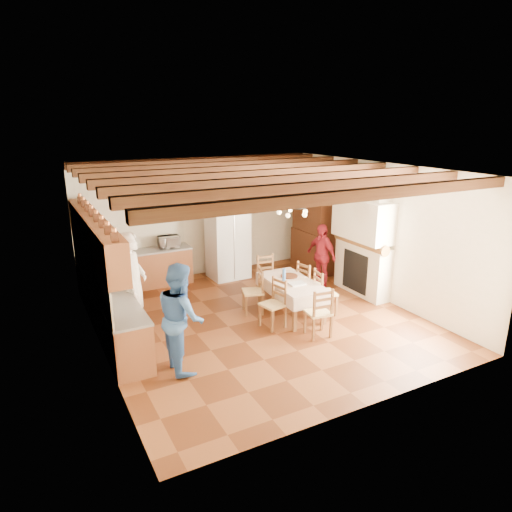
# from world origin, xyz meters

# --- Properties ---
(floor) EXTENTS (6.00, 6.50, 0.02)m
(floor) POSITION_xyz_m (0.00, 0.00, -0.01)
(floor) COLOR #4D230E
(floor) RESTS_ON ground
(ceiling) EXTENTS (6.00, 6.50, 0.02)m
(ceiling) POSITION_xyz_m (0.00, 0.00, 3.01)
(ceiling) COLOR white
(ceiling) RESTS_ON ground
(wall_back) EXTENTS (6.00, 0.02, 3.00)m
(wall_back) POSITION_xyz_m (0.00, 3.26, 1.50)
(wall_back) COLOR beige
(wall_back) RESTS_ON ground
(wall_front) EXTENTS (6.00, 0.02, 3.00)m
(wall_front) POSITION_xyz_m (0.00, -3.26, 1.50)
(wall_front) COLOR beige
(wall_front) RESTS_ON ground
(wall_left) EXTENTS (0.02, 6.50, 3.00)m
(wall_left) POSITION_xyz_m (-3.01, 0.00, 1.50)
(wall_left) COLOR beige
(wall_left) RESTS_ON ground
(wall_right) EXTENTS (0.02, 6.50, 3.00)m
(wall_right) POSITION_xyz_m (3.01, 0.00, 1.50)
(wall_right) COLOR beige
(wall_right) RESTS_ON ground
(ceiling_beams) EXTENTS (6.00, 6.30, 0.16)m
(ceiling_beams) POSITION_xyz_m (0.00, 0.00, 2.91)
(ceiling_beams) COLOR #35180F
(ceiling_beams) RESTS_ON ground
(lower_cabinets_left) EXTENTS (0.60, 4.30, 0.86)m
(lower_cabinets_left) POSITION_xyz_m (-2.70, 1.05, 0.43)
(lower_cabinets_left) COLOR brown
(lower_cabinets_left) RESTS_ON ground
(lower_cabinets_back) EXTENTS (2.30, 0.60, 0.86)m
(lower_cabinets_back) POSITION_xyz_m (-1.55, 2.95, 0.43)
(lower_cabinets_back) COLOR brown
(lower_cabinets_back) RESTS_ON ground
(countertop_left) EXTENTS (0.62, 4.30, 0.04)m
(countertop_left) POSITION_xyz_m (-2.70, 1.05, 0.88)
(countertop_left) COLOR slate
(countertop_left) RESTS_ON lower_cabinets_left
(countertop_back) EXTENTS (2.34, 0.62, 0.04)m
(countertop_back) POSITION_xyz_m (-1.55, 2.95, 0.88)
(countertop_back) COLOR slate
(countertop_back) RESTS_ON lower_cabinets_back
(backsplash_left) EXTENTS (0.03, 4.30, 0.60)m
(backsplash_left) POSITION_xyz_m (-2.98, 1.05, 1.20)
(backsplash_left) COLOR beige
(backsplash_left) RESTS_ON ground
(backsplash_back) EXTENTS (2.30, 0.03, 0.60)m
(backsplash_back) POSITION_xyz_m (-1.55, 3.23, 1.20)
(backsplash_back) COLOR beige
(backsplash_back) RESTS_ON ground
(upper_cabinets) EXTENTS (0.35, 4.20, 0.70)m
(upper_cabinets) POSITION_xyz_m (-2.83, 1.05, 1.85)
(upper_cabinets) COLOR brown
(upper_cabinets) RESTS_ON ground
(fireplace) EXTENTS (0.56, 1.60, 2.80)m
(fireplace) POSITION_xyz_m (2.72, 0.20, 1.40)
(fireplace) COLOR beige
(fireplace) RESTS_ON ground
(wall_picture) EXTENTS (0.34, 0.03, 0.42)m
(wall_picture) POSITION_xyz_m (1.55, 3.23, 1.85)
(wall_picture) COLOR black
(wall_picture) RESTS_ON ground
(refrigerator) EXTENTS (0.95, 0.79, 1.87)m
(refrigerator) POSITION_xyz_m (0.55, 2.67, 0.93)
(refrigerator) COLOR silver
(refrigerator) RESTS_ON floor
(hutch) EXTENTS (0.58, 1.34, 2.42)m
(hutch) POSITION_xyz_m (2.75, 2.11, 1.21)
(hutch) COLOR #3B1E0C
(hutch) RESTS_ON floor
(dining_table) EXTENTS (0.91, 1.67, 0.72)m
(dining_table) POSITION_xyz_m (0.74, -0.05, 0.63)
(dining_table) COLOR beige
(dining_table) RESTS_ON floor
(chandelier) EXTENTS (0.47, 0.47, 0.03)m
(chandelier) POSITION_xyz_m (0.74, -0.05, 2.25)
(chandelier) COLOR black
(chandelier) RESTS_ON ground
(chair_left_near) EXTENTS (0.47, 0.49, 0.96)m
(chair_left_near) POSITION_xyz_m (0.09, -0.40, 0.48)
(chair_left_near) COLOR brown
(chair_left_near) RESTS_ON floor
(chair_left_far) EXTENTS (0.51, 0.52, 0.96)m
(chair_left_far) POSITION_xyz_m (0.07, 0.39, 0.48)
(chair_left_far) COLOR brown
(chair_left_far) RESTS_ON floor
(chair_right_near) EXTENTS (0.47, 0.49, 0.96)m
(chair_right_near) POSITION_xyz_m (1.35, -0.37, 0.48)
(chair_right_near) COLOR brown
(chair_right_near) RESTS_ON floor
(chair_right_far) EXTENTS (0.46, 0.48, 0.96)m
(chair_right_far) POSITION_xyz_m (1.37, 0.25, 0.48)
(chair_right_far) COLOR brown
(chair_right_far) RESTS_ON floor
(chair_end_near) EXTENTS (0.47, 0.45, 0.96)m
(chair_end_near) POSITION_xyz_m (0.65, -1.12, 0.48)
(chair_end_near) COLOR brown
(chair_end_near) RESTS_ON floor
(chair_end_far) EXTENTS (0.47, 0.45, 0.96)m
(chair_end_far) POSITION_xyz_m (0.77, 0.99, 0.48)
(chair_end_far) COLOR brown
(chair_end_far) RESTS_ON floor
(person_man) EXTENTS (0.72, 0.85, 1.97)m
(person_man) POSITION_xyz_m (-2.30, 0.54, 0.98)
(person_man) COLOR white
(person_man) RESTS_ON floor
(person_woman_blue) EXTENTS (0.69, 0.88, 1.77)m
(person_woman_blue) POSITION_xyz_m (-1.94, -1.02, 0.89)
(person_woman_blue) COLOR #355E9C
(person_woman_blue) RESTS_ON floor
(person_woman_red) EXTENTS (0.51, 0.94, 1.52)m
(person_woman_red) POSITION_xyz_m (2.25, 1.05, 0.76)
(person_woman_red) COLOR #A51E2E
(person_woman_red) RESTS_ON floor
(microwave) EXTENTS (0.51, 0.36, 0.27)m
(microwave) POSITION_xyz_m (-0.88, 2.95, 1.04)
(microwave) COLOR silver
(microwave) RESTS_ON countertop_back
(fridge_vase) EXTENTS (0.30, 0.30, 0.31)m
(fridge_vase) POSITION_xyz_m (0.41, 2.67, 2.02)
(fridge_vase) COLOR #3B1E0C
(fridge_vase) RESTS_ON refrigerator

